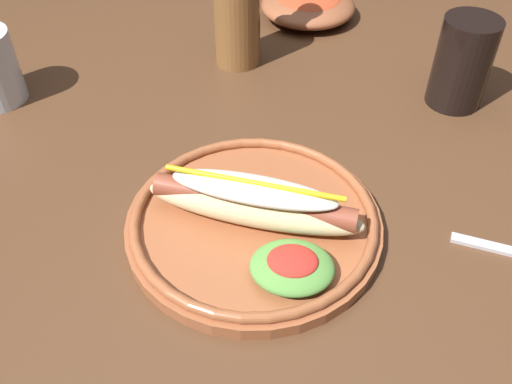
# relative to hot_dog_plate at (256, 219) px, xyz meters

# --- Properties ---
(ground_plane) EXTENTS (8.00, 8.00, 0.00)m
(ground_plane) POSITION_rel_hot_dog_plate_xyz_m (-0.06, 0.21, -0.76)
(ground_plane) COLOR #2D2826
(dining_table) EXTENTS (1.49, 0.98, 0.74)m
(dining_table) POSITION_rel_hot_dog_plate_xyz_m (-0.06, 0.21, -0.11)
(dining_table) COLOR #51331E
(dining_table) RESTS_ON ground_plane
(hot_dog_plate) EXTENTS (0.29, 0.29, 0.08)m
(hot_dog_plate) POSITION_rel_hot_dog_plate_xyz_m (0.00, 0.00, 0.00)
(hot_dog_plate) COLOR #9E5633
(hot_dog_plate) RESTS_ON dining_table
(soda_cup) EXTENTS (0.08, 0.08, 0.13)m
(soda_cup) POSITION_rel_hot_dog_plate_xyz_m (0.27, 0.28, 0.04)
(soda_cup) COLOR black
(soda_cup) RESTS_ON dining_table
(glass_bottle) EXTENTS (0.07, 0.07, 0.25)m
(glass_bottle) POSITION_rel_hot_dog_plate_xyz_m (-0.06, 0.37, 0.07)
(glass_bottle) COLOR brown
(glass_bottle) RESTS_ON dining_table
(side_bowl) EXTENTS (0.17, 0.17, 0.05)m
(side_bowl) POSITION_rel_hot_dog_plate_xyz_m (0.05, 0.53, 0.00)
(side_bowl) COLOR brown
(side_bowl) RESTS_ON dining_table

